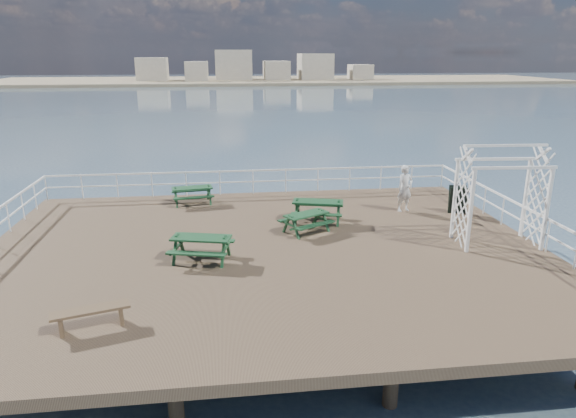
{
  "coord_description": "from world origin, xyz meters",
  "views": [
    {
      "loc": [
        -1.19,
        -15.49,
        6.09
      ],
      "look_at": [
        0.82,
        0.7,
        1.1
      ],
      "focal_mm": 32.0,
      "sensor_mm": 36.0,
      "label": 1
    }
  ],
  "objects_px": {
    "flat_bench_near": "(91,314)",
    "person": "(405,188)",
    "trellis_arbor": "(500,201)",
    "picnic_table_b": "(318,207)",
    "picnic_table_d": "(201,243)",
    "picnic_table_c": "(306,218)",
    "picnic_table_a": "(192,192)"
  },
  "relations": [
    {
      "from": "flat_bench_near",
      "to": "person",
      "type": "height_order",
      "value": "person"
    },
    {
      "from": "trellis_arbor",
      "to": "person",
      "type": "bearing_deg",
      "value": 117.99
    },
    {
      "from": "picnic_table_b",
      "to": "picnic_table_d",
      "type": "xyz_separation_m",
      "value": [
        -4.18,
        -3.29,
        -0.03
      ]
    },
    {
      "from": "picnic_table_d",
      "to": "trellis_arbor",
      "type": "bearing_deg",
      "value": 15.59
    },
    {
      "from": "picnic_table_c",
      "to": "flat_bench_near",
      "type": "distance_m",
      "value": 8.41
    },
    {
      "from": "picnic_table_c",
      "to": "picnic_table_d",
      "type": "relative_size",
      "value": 0.98
    },
    {
      "from": "picnic_table_a",
      "to": "trellis_arbor",
      "type": "height_order",
      "value": "trellis_arbor"
    },
    {
      "from": "picnic_table_b",
      "to": "picnic_table_d",
      "type": "bearing_deg",
      "value": -126.98
    },
    {
      "from": "picnic_table_b",
      "to": "picnic_table_c",
      "type": "height_order",
      "value": "picnic_table_b"
    },
    {
      "from": "picnic_table_c",
      "to": "trellis_arbor",
      "type": "bearing_deg",
      "value": -46.36
    },
    {
      "from": "picnic_table_a",
      "to": "picnic_table_d",
      "type": "xyz_separation_m",
      "value": [
        0.61,
        -6.28,
        0.04
      ]
    },
    {
      "from": "picnic_table_a",
      "to": "trellis_arbor",
      "type": "distance_m",
      "value": 11.9
    },
    {
      "from": "picnic_table_c",
      "to": "picnic_table_d",
      "type": "height_order",
      "value": "picnic_table_d"
    },
    {
      "from": "picnic_table_a",
      "to": "person",
      "type": "height_order",
      "value": "person"
    },
    {
      "from": "picnic_table_a",
      "to": "flat_bench_near",
      "type": "bearing_deg",
      "value": -109.08
    },
    {
      "from": "picnic_table_b",
      "to": "picnic_table_d",
      "type": "distance_m",
      "value": 5.32
    },
    {
      "from": "trellis_arbor",
      "to": "picnic_table_b",
      "type": "bearing_deg",
      "value": 154.51
    },
    {
      "from": "picnic_table_a",
      "to": "picnic_table_c",
      "type": "xyz_separation_m",
      "value": [
        4.17,
        -4.11,
        -0.02
      ]
    },
    {
      "from": "picnic_table_b",
      "to": "person",
      "type": "bearing_deg",
      "value": 28.42
    },
    {
      "from": "trellis_arbor",
      "to": "person",
      "type": "distance_m",
      "value": 4.34
    },
    {
      "from": "picnic_table_b",
      "to": "picnic_table_a",
      "type": "bearing_deg",
      "value": 162.8
    },
    {
      "from": "picnic_table_c",
      "to": "trellis_arbor",
      "type": "distance_m",
      "value": 6.41
    },
    {
      "from": "trellis_arbor",
      "to": "person",
      "type": "relative_size",
      "value": 1.79
    },
    {
      "from": "picnic_table_d",
      "to": "person",
      "type": "distance_m",
      "value": 8.89
    },
    {
      "from": "picnic_table_a",
      "to": "picnic_table_b",
      "type": "xyz_separation_m",
      "value": [
        4.79,
        -2.99,
        0.06
      ]
    },
    {
      "from": "flat_bench_near",
      "to": "trellis_arbor",
      "type": "relative_size",
      "value": 0.53
    },
    {
      "from": "picnic_table_b",
      "to": "flat_bench_near",
      "type": "xyz_separation_m",
      "value": [
        -6.55,
        -7.08,
        -0.21
      ]
    },
    {
      "from": "picnic_table_a",
      "to": "person",
      "type": "bearing_deg",
      "value": -23.11
    },
    {
      "from": "picnic_table_a",
      "to": "flat_bench_near",
      "type": "xyz_separation_m",
      "value": [
        -1.76,
        -10.06,
        -0.14
      ]
    },
    {
      "from": "flat_bench_near",
      "to": "picnic_table_d",
      "type": "bearing_deg",
      "value": 41.21
    },
    {
      "from": "picnic_table_b",
      "to": "trellis_arbor",
      "type": "relative_size",
      "value": 0.65
    },
    {
      "from": "flat_bench_near",
      "to": "trellis_arbor",
      "type": "height_order",
      "value": "trellis_arbor"
    }
  ]
}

